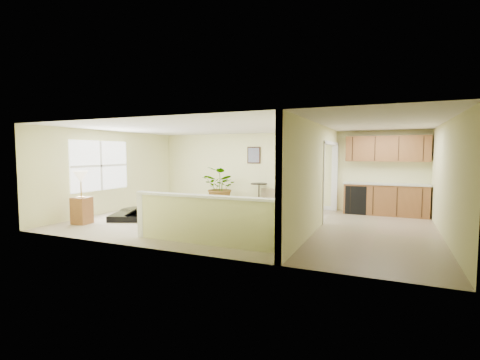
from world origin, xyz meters
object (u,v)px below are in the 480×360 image
at_px(piano, 145,196).
at_px(lamp_stand, 82,202).
at_px(loveseat, 278,199).
at_px(accent_table, 259,192).
at_px(piano_bench, 198,212).
at_px(palm_plant, 221,187).
at_px(small_plant, 318,207).

height_order(piano, lamp_stand, piano).
height_order(loveseat, accent_table, accent_table).
distance_m(piano_bench, palm_plant, 2.51).
bearing_deg(lamp_stand, piano_bench, 32.17).
xyz_separation_m(small_plant, lamp_stand, (-5.29, -3.90, 0.37)).
bearing_deg(piano, piano_bench, -16.55).
bearing_deg(palm_plant, small_plant, -1.69).
distance_m(accent_table, small_plant, 2.18).
distance_m(small_plant, lamp_stand, 6.59).
bearing_deg(small_plant, palm_plant, 178.31).
bearing_deg(loveseat, accent_table, -171.94).
distance_m(piano_bench, lamp_stand, 3.00).
relative_size(piano_bench, lamp_stand, 0.48).
height_order(loveseat, palm_plant, palm_plant).
bearing_deg(accent_table, loveseat, 3.91).
height_order(piano_bench, small_plant, small_plant).
relative_size(piano, lamp_stand, 1.63).
height_order(piano, loveseat, piano).
relative_size(accent_table, palm_plant, 0.53).
xyz_separation_m(piano_bench, small_plant, (2.78, 2.32, -0.01)).
distance_m(palm_plant, small_plant, 3.31).
bearing_deg(piano_bench, small_plant, 39.85).
relative_size(piano_bench, loveseat, 0.45).
xyz_separation_m(piano, lamp_stand, (-0.90, -1.40, -0.04)).
bearing_deg(piano, small_plant, 6.71).
xyz_separation_m(loveseat, lamp_stand, (-3.88, -4.49, 0.27)).
xyz_separation_m(piano_bench, loveseat, (1.36, 2.91, 0.09)).
relative_size(piano_bench, small_plant, 1.35).
bearing_deg(small_plant, piano, -150.40).
xyz_separation_m(palm_plant, lamp_stand, (-2.01, -4.00, -0.09)).
relative_size(loveseat, small_plant, 3.01).
relative_size(piano, piano_bench, 3.39).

